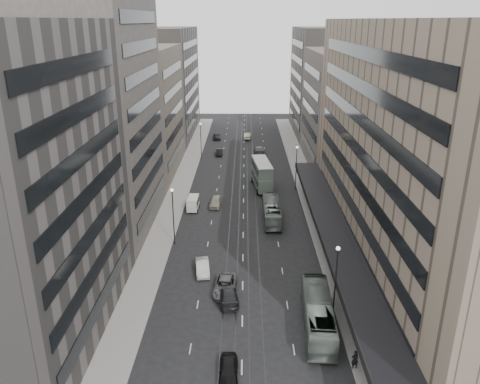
{
  "coord_description": "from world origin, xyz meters",
  "views": [
    {
      "loc": [
        0.21,
        -47.53,
        29.87
      ],
      "look_at": [
        -0.5,
        17.45,
        5.86
      ],
      "focal_mm": 35.0,
      "sensor_mm": 36.0,
      "label": 1
    }
  ],
  "objects_px": {
    "bus_far": "(272,211)",
    "pedestrian": "(355,359)",
    "double_decker": "(262,174)",
    "sedan_0": "(228,370)",
    "bus_near": "(318,314)",
    "sedan_1": "(202,267)",
    "sedan_2": "(225,286)",
    "panel_van": "(193,203)"
  },
  "relations": [
    {
      "from": "double_decker",
      "to": "sedan_2",
      "type": "relative_size",
      "value": 1.76
    },
    {
      "from": "sedan_1",
      "to": "pedestrian",
      "type": "height_order",
      "value": "pedestrian"
    },
    {
      "from": "double_decker",
      "to": "pedestrian",
      "type": "bearing_deg",
      "value": -89.09
    },
    {
      "from": "bus_far",
      "to": "sedan_1",
      "type": "distance_m",
      "value": 19.13
    },
    {
      "from": "panel_van",
      "to": "bus_far",
      "type": "bearing_deg",
      "value": -14.97
    },
    {
      "from": "bus_near",
      "to": "sedan_1",
      "type": "distance_m",
      "value": 16.93
    },
    {
      "from": "bus_near",
      "to": "sedan_1",
      "type": "height_order",
      "value": "bus_near"
    },
    {
      "from": "bus_far",
      "to": "sedan_2",
      "type": "height_order",
      "value": "bus_far"
    },
    {
      "from": "bus_near",
      "to": "panel_van",
      "type": "height_order",
      "value": "bus_near"
    },
    {
      "from": "double_decker",
      "to": "sedan_1",
      "type": "distance_m",
      "value": 32.69
    },
    {
      "from": "sedan_0",
      "to": "sedan_1",
      "type": "bearing_deg",
      "value": 101.37
    },
    {
      "from": "double_decker",
      "to": "bus_near",
      "type": "bearing_deg",
      "value": -91.23
    },
    {
      "from": "bus_near",
      "to": "bus_far",
      "type": "bearing_deg",
      "value": -79.88
    },
    {
      "from": "sedan_1",
      "to": "pedestrian",
      "type": "distance_m",
      "value": 22.98
    },
    {
      "from": "double_decker",
      "to": "pedestrian",
      "type": "xyz_separation_m",
      "value": [
        6.8,
        -48.7,
        -1.72
      ]
    },
    {
      "from": "bus_near",
      "to": "bus_far",
      "type": "xyz_separation_m",
      "value": [
        -3.27,
        27.64,
        -0.14
      ]
    },
    {
      "from": "pedestrian",
      "to": "double_decker",
      "type": "bearing_deg",
      "value": -96.65
    },
    {
      "from": "double_decker",
      "to": "panel_van",
      "type": "relative_size",
      "value": 2.62
    },
    {
      "from": "double_decker",
      "to": "pedestrian",
      "type": "relative_size",
      "value": 5.16
    },
    {
      "from": "double_decker",
      "to": "panel_van",
      "type": "bearing_deg",
      "value": -143.81
    },
    {
      "from": "bus_near",
      "to": "pedestrian",
      "type": "distance_m",
      "value": 6.62
    },
    {
      "from": "double_decker",
      "to": "sedan_0",
      "type": "bearing_deg",
      "value": -102.29
    },
    {
      "from": "panel_van",
      "to": "sedan_0",
      "type": "relative_size",
      "value": 0.88
    },
    {
      "from": "bus_far",
      "to": "sedan_0",
      "type": "xyz_separation_m",
      "value": [
        -5.64,
        -34.81,
        -0.8
      ]
    },
    {
      "from": "sedan_1",
      "to": "bus_far",
      "type": "bearing_deg",
      "value": 52.22
    },
    {
      "from": "double_decker",
      "to": "sedan_1",
      "type": "height_order",
      "value": "double_decker"
    },
    {
      "from": "double_decker",
      "to": "sedan_0",
      "type": "height_order",
      "value": "double_decker"
    },
    {
      "from": "bus_far",
      "to": "sedan_1",
      "type": "height_order",
      "value": "bus_far"
    },
    {
      "from": "sedan_2",
      "to": "sedan_0",
      "type": "bearing_deg",
      "value": -84.15
    },
    {
      "from": "bus_far",
      "to": "pedestrian",
      "type": "xyz_separation_m",
      "value": [
        5.73,
        -33.76,
        -0.42
      ]
    },
    {
      "from": "panel_van",
      "to": "pedestrian",
      "type": "xyz_separation_m",
      "value": [
        18.58,
        -37.63,
        -0.18
      ]
    },
    {
      "from": "panel_van",
      "to": "bus_near",
      "type": "bearing_deg",
      "value": -61.14
    },
    {
      "from": "bus_far",
      "to": "sedan_2",
      "type": "xyz_separation_m",
      "value": [
        -6.5,
        -20.92,
        -0.75
      ]
    },
    {
      "from": "sedan_1",
      "to": "double_decker",
      "type": "bearing_deg",
      "value": 67.08
    },
    {
      "from": "double_decker",
      "to": "panel_van",
      "type": "xyz_separation_m",
      "value": [
        -11.78,
        -11.07,
        -1.53
      ]
    },
    {
      "from": "panel_van",
      "to": "pedestrian",
      "type": "bearing_deg",
      "value": -61.94
    },
    {
      "from": "double_decker",
      "to": "sedan_0",
      "type": "xyz_separation_m",
      "value": [
        -4.57,
        -49.75,
        -2.09
      ]
    },
    {
      "from": "double_decker",
      "to": "pedestrian",
      "type": "distance_m",
      "value": 49.2
    },
    {
      "from": "double_decker",
      "to": "sedan_2",
      "type": "height_order",
      "value": "double_decker"
    },
    {
      "from": "bus_far",
      "to": "double_decker",
      "type": "height_order",
      "value": "double_decker"
    },
    {
      "from": "bus_near",
      "to": "pedestrian",
      "type": "bearing_deg",
      "value": 115.33
    },
    {
      "from": "sedan_2",
      "to": "sedan_1",
      "type": "bearing_deg",
      "value": 127.12
    }
  ]
}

